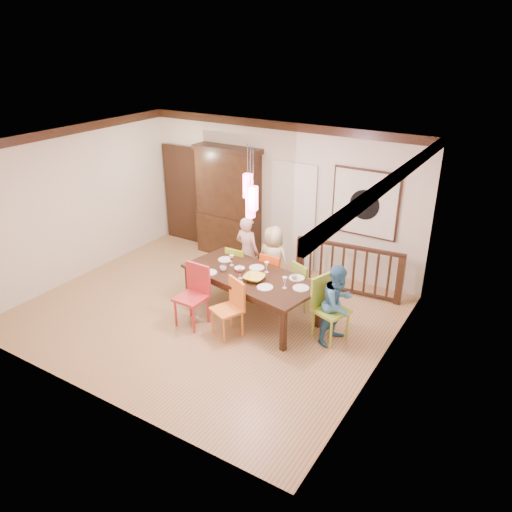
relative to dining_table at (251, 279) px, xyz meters
The scene contains 37 objects.
floor 1.02m from the dining_table, 150.35° to the right, with size 6.00×6.00×0.00m, color #996F4A.
ceiling 2.35m from the dining_table, 150.35° to the right, with size 6.00×6.00×0.00m, color white.
wall_back 2.35m from the dining_table, 107.44° to the left, with size 6.00×6.00×0.00m, color beige.
wall_left 3.77m from the dining_table, behind, with size 5.00×5.00×0.00m, color beige.
wall_right 2.49m from the dining_table, ahead, with size 5.00×5.00×0.00m, color beige.
crown_molding 2.28m from the dining_table, 150.35° to the right, with size 6.00×5.00×0.16m, color black, non-canonical shape.
panel_door 3.72m from the dining_table, 145.97° to the left, with size 1.04×0.07×2.24m, color black.
white_doorway 2.14m from the dining_table, 98.63° to the left, with size 0.97×0.05×2.22m, color silver.
painting 2.54m from the dining_table, 61.43° to the left, with size 1.25×0.06×1.25m.
pendant_cluster 1.43m from the dining_table, 32.01° to the right, with size 0.27×0.21×1.14m.
dining_table is the anchor object (origin of this frame).
chair_far_left 0.99m from the dining_table, 134.60° to the left, with size 0.40×0.40×0.86m.
chair_far_mid 0.76m from the dining_table, 86.94° to the left, with size 0.40×0.40×0.89m.
chair_far_right 1.01m from the dining_table, 46.16° to the left, with size 0.51×0.51×0.87m.
chair_near_left 1.03m from the dining_table, 129.44° to the right, with size 0.47×0.47×1.03m.
chair_near_mid 0.76m from the dining_table, 88.10° to the right, with size 0.56×0.56×0.93m.
chair_end_right 1.46m from the dining_table, ahead, with size 0.60×0.60×1.04m.
china_hutch 2.64m from the dining_table, 132.43° to the left, with size 1.47×0.46×2.33m.
balustrade 1.93m from the dining_table, 54.84° to the left, with size 1.99×0.29×0.96m.
person_far_left 1.09m from the dining_table, 125.63° to the left, with size 0.50×0.33×1.37m, color beige.
person_far_mid 0.87m from the dining_table, 94.53° to the left, with size 0.64×0.41×1.30m, color beige.
person_end_right 1.55m from the dining_table, ahead, with size 0.62×0.49×1.28m, color teal.
serving_bowl 0.24m from the dining_table, 42.98° to the right, with size 0.34×0.34×0.08m, color yellow.
small_bowl 0.27m from the dining_table, behind, with size 0.18×0.18×0.06m, color white.
cup_left 0.50m from the dining_table, 165.13° to the right, with size 0.11×0.11×0.09m, color silver.
cup_right 0.74m from the dining_table, 16.24° to the left, with size 0.10×0.10×0.09m, color silver.
plate_far_left 0.74m from the dining_table, 159.61° to the left, with size 0.26×0.26×0.01m, color white.
plate_far_mid 0.29m from the dining_table, 100.66° to the left, with size 0.26×0.26×0.01m, color white.
plate_far_right 0.77m from the dining_table, 21.55° to the left, with size 0.26×0.26×0.01m, color white.
plate_near_left 0.71m from the dining_table, 154.07° to the right, with size 0.26×0.26×0.01m, color white.
plate_near_mid 0.52m from the dining_table, 32.10° to the right, with size 0.26×0.26×0.01m, color white.
plate_end_right 0.93m from the dining_table, ahead, with size 0.26×0.26×0.01m, color white.
wine_glass_a 0.52m from the dining_table, 164.14° to the left, with size 0.08×0.08×0.19m, color #590C19, non-canonical shape.
wine_glass_b 0.33m from the dining_table, 51.40° to the left, with size 0.08×0.08×0.19m, color silver, non-canonical shape.
wine_glass_c 0.28m from the dining_table, 111.14° to the right, with size 0.08×0.08×0.19m, color #590C19, non-canonical shape.
wine_glass_d 0.73m from the dining_table, ahead, with size 0.08×0.08×0.19m, color silver, non-canonical shape.
napkin 0.37m from the dining_table, 99.65° to the right, with size 0.18×0.14×0.01m, color #D83359.
Camera 1 is at (4.61, -5.88, 4.46)m, focal length 35.00 mm.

